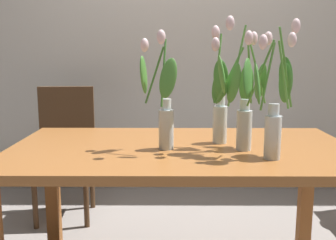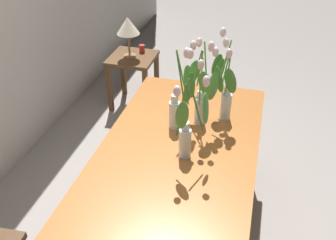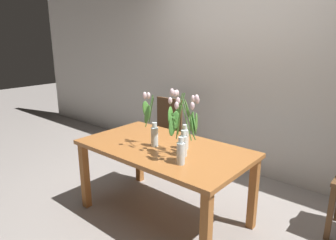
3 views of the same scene
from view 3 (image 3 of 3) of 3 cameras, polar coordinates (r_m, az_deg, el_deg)
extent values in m
plane|color=gray|center=(3.17, -0.73, -17.64)|extent=(18.00, 18.00, 0.00)
cube|color=beige|center=(3.96, 14.21, 9.55)|extent=(9.00, 0.10, 2.70)
cube|color=#A3602D|center=(2.84, -0.78, -5.38)|extent=(1.60, 0.90, 0.04)
cube|color=#A3602D|center=(3.26, -15.44, -10.12)|extent=(0.07, 0.07, 0.70)
cube|color=#A3602D|center=(2.34, 7.18, -20.76)|extent=(0.07, 0.07, 0.70)
cube|color=#A3602D|center=(3.71, -5.46, -6.40)|extent=(0.07, 0.07, 0.70)
cube|color=#A3602D|center=(2.93, 15.82, -13.22)|extent=(0.07, 0.07, 0.70)
cylinder|color=silver|center=(2.42, 2.44, -6.36)|extent=(0.07, 0.07, 0.18)
cylinder|color=silver|center=(2.38, 2.47, -3.79)|extent=(0.04, 0.04, 0.05)
cylinder|color=silver|center=(2.43, 2.43, -7.01)|extent=(0.06, 0.06, 0.11)
cylinder|color=#56933D|center=(2.33, 3.63, -0.66)|extent=(0.07, 0.05, 0.28)
ellipsoid|color=silver|center=(2.30, 4.62, 2.71)|extent=(0.04, 0.04, 0.06)
ellipsoid|color=#427F33|center=(2.37, 4.68, -1.35)|extent=(0.06, 0.10, 0.18)
cylinder|color=#56933D|center=(2.36, 1.98, -0.58)|extent=(0.05, 0.02, 0.27)
ellipsoid|color=silver|center=(2.34, 1.64, 2.76)|extent=(0.04, 0.04, 0.06)
ellipsoid|color=#427F33|center=(2.38, 0.80, -1.05)|extent=(0.04, 0.11, 0.18)
cylinder|color=#56933D|center=(2.33, 4.03, 0.02)|extent=(0.09, 0.07, 0.33)
ellipsoid|color=silver|center=(2.29, 5.43, 4.10)|extent=(0.04, 0.04, 0.06)
ellipsoid|color=#427F33|center=(2.37, 5.01, -0.68)|extent=(0.08, 0.09, 0.17)
cylinder|color=#56933D|center=(2.40, 2.16, -0.08)|extent=(0.09, 0.08, 0.28)
ellipsoid|color=silver|center=(2.42, 1.91, 3.63)|extent=(0.04, 0.04, 0.06)
ellipsoid|color=#427F33|center=(2.44, 1.31, -0.27)|extent=(0.06, 0.10, 0.18)
cylinder|color=silver|center=(2.81, -2.57, -3.23)|extent=(0.07, 0.07, 0.18)
cylinder|color=silver|center=(2.77, -2.60, -0.98)|extent=(0.04, 0.04, 0.05)
cylinder|color=silver|center=(2.82, -2.56, -3.81)|extent=(0.06, 0.06, 0.11)
cylinder|color=#3D752D|center=(2.70, -3.57, 1.72)|extent=(0.03, 0.09, 0.29)
ellipsoid|color=silver|center=(2.65, -4.43, 4.69)|extent=(0.04, 0.04, 0.06)
ellipsoid|color=#4C8E38|center=(2.66, -3.93, 1.06)|extent=(0.10, 0.05, 0.18)
cylinder|color=#3D752D|center=(2.78, -3.21, 1.81)|extent=(0.09, 0.03, 0.26)
ellipsoid|color=silver|center=(2.79, -3.73, 4.65)|extent=(0.04, 0.04, 0.06)
ellipsoid|color=#4C8E38|center=(2.80, -4.14, 1.96)|extent=(0.05, 0.10, 0.18)
cylinder|color=silver|center=(2.58, 2.91, -4.94)|extent=(0.07, 0.07, 0.18)
cylinder|color=silver|center=(2.54, 2.94, -2.51)|extent=(0.04, 0.04, 0.05)
cylinder|color=silver|center=(2.59, 2.90, -5.56)|extent=(0.06, 0.06, 0.11)
cylinder|color=#56933D|center=(2.52, 3.95, 0.69)|extent=(0.05, 0.07, 0.29)
ellipsoid|color=silver|center=(2.50, 4.80, 4.04)|extent=(0.04, 0.04, 0.06)
ellipsoid|color=#4C8E38|center=(2.58, 4.53, -0.24)|extent=(0.08, 0.07, 0.17)
cylinder|color=#56933D|center=(2.55, 1.59, 0.55)|extent=(0.12, 0.02, 0.25)
ellipsoid|color=silver|center=(2.55, 0.41, 3.68)|extent=(0.04, 0.04, 0.06)
ellipsoid|color=#4C8E38|center=(2.54, 0.47, 0.70)|extent=(0.05, 0.10, 0.18)
cylinder|color=#56933D|center=(2.49, 4.32, 0.49)|extent=(0.10, 0.05, 0.28)
ellipsoid|color=silver|center=(2.45, 5.56, 3.74)|extent=(0.04, 0.04, 0.06)
ellipsoid|color=#4C8E38|center=(2.52, 5.36, -0.41)|extent=(0.06, 0.10, 0.18)
cylinder|color=#56933D|center=(2.50, 1.76, 1.29)|extent=(0.08, 0.06, 0.35)
ellipsoid|color=silver|center=(2.47, 0.74, 5.31)|extent=(0.04, 0.04, 0.06)
ellipsoid|color=#4C8E38|center=(2.50, 0.74, -0.41)|extent=(0.08, 0.09, 0.18)
cylinder|color=silver|center=(2.74, 3.20, -3.72)|extent=(0.07, 0.07, 0.18)
cylinder|color=silver|center=(2.70, 3.24, -1.42)|extent=(0.04, 0.04, 0.05)
cylinder|color=silver|center=(2.75, 3.19, -4.31)|extent=(0.06, 0.06, 0.11)
cylinder|color=#478433|center=(2.64, 2.24, 1.67)|extent=(0.04, 0.09, 0.31)
ellipsoid|color=silver|center=(2.58, 1.37, 5.03)|extent=(0.04, 0.04, 0.06)
ellipsoid|color=#427F33|center=(2.60, 1.73, 0.55)|extent=(0.08, 0.06, 0.18)
cylinder|color=#478433|center=(2.65, 2.43, 1.73)|extent=(0.04, 0.07, 0.32)
ellipsoid|color=silver|center=(2.60, 1.77, 5.13)|extent=(0.04, 0.04, 0.06)
ellipsoid|color=#427F33|center=(2.62, 1.83, -0.06)|extent=(0.10, 0.07, 0.18)
cube|color=#4C331E|center=(4.04, -1.22, -2.94)|extent=(0.43, 0.43, 0.04)
cylinder|color=#4C331E|center=(3.90, -0.70, -7.32)|extent=(0.04, 0.04, 0.43)
cylinder|color=#4C331E|center=(4.10, -4.55, -6.22)|extent=(0.04, 0.04, 0.43)
cylinder|color=#4C331E|center=(4.16, 2.10, -5.84)|extent=(0.04, 0.04, 0.43)
cylinder|color=#4C331E|center=(4.35, -1.64, -4.89)|extent=(0.04, 0.04, 0.43)
cube|color=#4C331E|center=(4.11, 0.27, 1.01)|extent=(0.40, 0.07, 0.46)
cube|color=brown|center=(3.06, 28.34, -15.34)|extent=(0.04, 0.04, 0.51)
camera|label=1|loc=(1.89, -40.68, -5.62)|focal=41.62mm
camera|label=2|loc=(3.75, -25.43, 19.10)|focal=39.09mm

